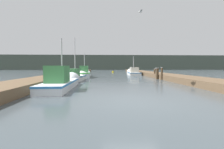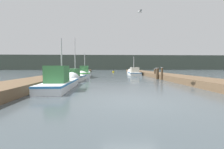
# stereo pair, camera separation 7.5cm
# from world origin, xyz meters

# --- Properties ---
(ground_plane) EXTENTS (200.00, 200.00, 0.00)m
(ground_plane) POSITION_xyz_m (0.00, 0.00, 0.00)
(ground_plane) COLOR #424C51
(dock_left) EXTENTS (2.56, 40.00, 0.50)m
(dock_left) POSITION_xyz_m (-6.18, 16.00, 0.25)
(dock_left) COLOR brown
(dock_left) RESTS_ON ground_plane
(dock_right) EXTENTS (2.56, 40.00, 0.50)m
(dock_right) POSITION_xyz_m (6.18, 16.00, 0.25)
(dock_right) COLOR brown
(dock_right) RESTS_ON ground_plane
(distant_shore_ridge) EXTENTS (120.00, 16.00, 6.02)m
(distant_shore_ridge) POSITION_xyz_m (0.00, 62.74, 3.01)
(distant_shore_ridge) COLOR #424C42
(distant_shore_ridge) RESTS_ON ground_plane
(fishing_boat_0) EXTENTS (1.53, 6.09, 3.64)m
(fishing_boat_0) POSITION_xyz_m (-3.91, 4.18, 0.40)
(fishing_boat_0) COLOR silver
(fishing_boat_0) RESTS_ON ground_plane
(fishing_boat_1) EXTENTS (1.85, 5.21, 4.61)m
(fishing_boat_1) POSITION_xyz_m (-3.99, 9.09, 0.37)
(fishing_boat_1) COLOR silver
(fishing_boat_1) RESTS_ON ground_plane
(fishing_boat_2) EXTENTS (1.84, 6.05, 3.44)m
(fishing_boat_2) POSITION_xyz_m (-3.78, 14.01, 0.49)
(fishing_boat_2) COLOR silver
(fishing_boat_2) RESTS_ON ground_plane
(fishing_boat_3) EXTENTS (1.99, 6.05, 3.65)m
(fishing_boat_3) POSITION_xyz_m (3.75, 19.42, 0.38)
(fishing_boat_3) COLOR silver
(fishing_boat_3) RESTS_ON ground_plane
(mooring_piling_0) EXTENTS (0.36, 0.36, 1.25)m
(mooring_piling_0) POSITION_xyz_m (4.76, 10.51, 0.63)
(mooring_piling_0) COLOR #473523
(mooring_piling_0) RESTS_ON ground_plane
(mooring_piling_1) EXTENTS (0.31, 0.31, 1.42)m
(mooring_piling_1) POSITION_xyz_m (-4.79, 8.47, 0.72)
(mooring_piling_1) COLOR #473523
(mooring_piling_1) RESTS_ON ground_plane
(mooring_piling_2) EXTENTS (0.24, 0.24, 1.30)m
(mooring_piling_2) POSITION_xyz_m (4.84, 9.40, 0.65)
(mooring_piling_2) COLOR #473523
(mooring_piling_2) RESTS_ON ground_plane
(mooring_piling_3) EXTENTS (0.23, 0.23, 1.12)m
(mooring_piling_3) POSITION_xyz_m (5.12, 12.44, 0.56)
(mooring_piling_3) COLOR #473523
(mooring_piling_3) RESTS_ON ground_plane
(channel_buoy) EXTENTS (0.46, 0.46, 0.96)m
(channel_buoy) POSITION_xyz_m (0.77, 27.74, 0.14)
(channel_buoy) COLOR gold
(channel_buoy) RESTS_ON ground_plane
(seagull_lead) EXTENTS (0.29, 0.56, 0.12)m
(seagull_lead) POSITION_xyz_m (1.20, 3.97, 4.99)
(seagull_lead) COLOR white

